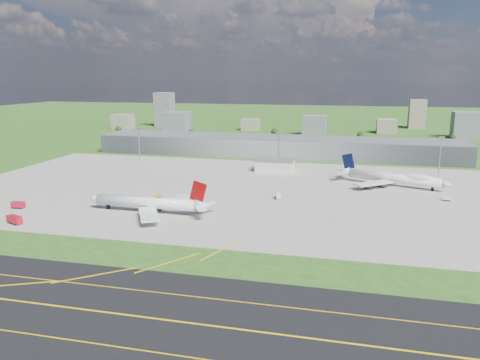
% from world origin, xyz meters
% --- Properties ---
extents(ground, '(1400.00, 1400.00, 0.00)m').
position_xyz_m(ground, '(0.00, 150.00, 0.00)').
color(ground, '#294F18').
rests_on(ground, ground).
extents(taxiway, '(1400.00, 60.00, 0.06)m').
position_xyz_m(taxiway, '(0.00, -110.00, 0.03)').
color(taxiway, black).
rests_on(taxiway, ground).
extents(apron, '(360.00, 190.00, 0.08)m').
position_xyz_m(apron, '(10.00, 40.00, 0.04)').
color(apron, gray).
rests_on(apron, ground).
extents(terminal, '(300.00, 42.00, 15.00)m').
position_xyz_m(terminal, '(0.00, 165.00, 7.50)').
color(terminal, gray).
rests_on(terminal, ground).
extents(ops_building, '(26.00, 16.00, 8.00)m').
position_xyz_m(ops_building, '(10.00, 100.00, 4.00)').
color(ops_building, silver).
rests_on(ops_building, ground).
extents(mast_west, '(3.50, 2.00, 25.90)m').
position_xyz_m(mast_west, '(-100.00, 115.00, 17.71)').
color(mast_west, gray).
rests_on(mast_west, ground).
extents(mast_center, '(3.50, 2.00, 25.90)m').
position_xyz_m(mast_center, '(10.00, 115.00, 17.71)').
color(mast_center, gray).
rests_on(mast_center, ground).
extents(mast_east, '(3.50, 2.00, 25.90)m').
position_xyz_m(mast_east, '(120.00, 115.00, 17.71)').
color(mast_east, gray).
rests_on(mast_east, ground).
extents(airliner_red_twin, '(63.81, 49.82, 17.53)m').
position_xyz_m(airliner_red_twin, '(-32.57, -15.22, 4.67)').
color(airliner_red_twin, white).
rests_on(airliner_red_twin, ground).
extents(airliner_blue_quad, '(65.25, 49.84, 17.67)m').
position_xyz_m(airliner_blue_quad, '(87.52, 71.78, 4.91)').
color(airliner_blue_quad, white).
rests_on(airliner_blue_quad, ground).
extents(fire_truck, '(8.80, 5.76, 3.64)m').
position_xyz_m(fire_truck, '(-85.07, -46.15, 1.81)').
color(fire_truck, '#B50C20').
rests_on(fire_truck, ground).
extents(crash_tender, '(6.78, 3.52, 3.39)m').
position_xyz_m(crash_tender, '(-100.69, -24.07, 1.69)').
color(crash_tender, red).
rests_on(crash_tender, ground).
extents(tug_yellow, '(4.52, 4.17, 1.93)m').
position_xyz_m(tug_yellow, '(-40.20, 11.16, 1.00)').
color(tug_yellow, '#C5970B').
rests_on(tug_yellow, ground).
extents(van_white_near, '(3.85, 6.10, 2.84)m').
position_xyz_m(van_white_near, '(24.18, 25.20, 1.42)').
color(van_white_near, white).
rests_on(van_white_near, ground).
extents(van_white_far, '(4.43, 2.38, 2.25)m').
position_xyz_m(van_white_far, '(112.43, 41.87, 1.15)').
color(van_white_far, silver).
rests_on(van_white_far, ground).
extents(bldg_far_w, '(24.00, 20.00, 18.00)m').
position_xyz_m(bldg_far_w, '(-220.00, 320.00, 9.00)').
color(bldg_far_w, gray).
rests_on(bldg_far_w, ground).
extents(bldg_w, '(28.00, 22.00, 24.00)m').
position_xyz_m(bldg_w, '(-140.00, 300.00, 12.00)').
color(bldg_w, slate).
rests_on(bldg_w, ground).
extents(bldg_cw, '(20.00, 18.00, 14.00)m').
position_xyz_m(bldg_cw, '(-60.00, 340.00, 7.00)').
color(bldg_cw, gray).
rests_on(bldg_cw, ground).
extents(bldg_c, '(26.00, 20.00, 22.00)m').
position_xyz_m(bldg_c, '(20.00, 310.00, 11.00)').
color(bldg_c, slate).
rests_on(bldg_c, ground).
extents(bldg_ce, '(22.00, 24.00, 16.00)m').
position_xyz_m(bldg_ce, '(100.00, 350.00, 8.00)').
color(bldg_ce, gray).
rests_on(bldg_ce, ground).
extents(bldg_e, '(30.00, 22.00, 28.00)m').
position_xyz_m(bldg_e, '(180.00, 320.00, 14.00)').
color(bldg_e, slate).
rests_on(bldg_e, ground).
extents(bldg_tall_w, '(22.00, 20.00, 44.00)m').
position_xyz_m(bldg_tall_w, '(-180.00, 360.00, 22.00)').
color(bldg_tall_w, slate).
rests_on(bldg_tall_w, ground).
extents(bldg_tall_e, '(20.00, 18.00, 36.00)m').
position_xyz_m(bldg_tall_e, '(140.00, 410.00, 18.00)').
color(bldg_tall_e, gray).
rests_on(bldg_tall_e, ground).
extents(tree_far_w, '(7.20, 7.20, 8.80)m').
position_xyz_m(tree_far_w, '(-200.00, 270.00, 5.18)').
color(tree_far_w, '#382314').
rests_on(tree_far_w, ground).
extents(tree_w, '(6.75, 6.75, 8.25)m').
position_xyz_m(tree_w, '(-110.00, 265.00, 4.86)').
color(tree_w, '#382314').
rests_on(tree_w, ground).
extents(tree_c, '(8.10, 8.10, 9.90)m').
position_xyz_m(tree_c, '(-20.00, 280.00, 5.84)').
color(tree_c, '#382314').
rests_on(tree_c, ground).
extents(tree_e, '(7.65, 7.65, 9.35)m').
position_xyz_m(tree_e, '(70.00, 275.00, 5.51)').
color(tree_e, '#382314').
rests_on(tree_e, ground).
extents(tree_far_e, '(6.30, 6.30, 7.70)m').
position_xyz_m(tree_far_e, '(160.00, 285.00, 4.53)').
color(tree_far_e, '#382314').
rests_on(tree_far_e, ground).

